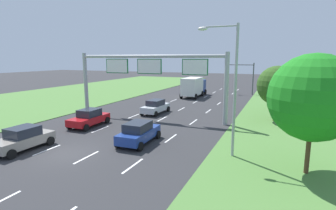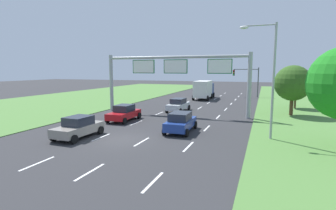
# 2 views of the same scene
# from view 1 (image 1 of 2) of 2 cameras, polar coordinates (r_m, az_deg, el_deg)

# --- Properties ---
(ground_plane) EXTENTS (200.00, 200.00, 0.00)m
(ground_plane) POSITION_cam_1_polar(r_m,az_deg,el_deg) (19.40, -21.31, -9.82)
(ground_plane) COLOR #2D2D30
(grass_verge_left) EXTENTS (24.00, 120.00, 0.06)m
(grass_verge_left) POSITION_cam_1_polar(r_m,az_deg,el_deg) (41.49, -32.57, -0.29)
(grass_verge_left) COLOR #4C7A38
(grass_verge_left) RESTS_ON ground_plane
(lane_dashes_inner_left) EXTENTS (0.14, 62.40, 0.01)m
(lane_dashes_inner_left) POSITION_cam_1_polar(r_m,az_deg,el_deg) (29.62, -7.47, -2.40)
(lane_dashes_inner_left) COLOR white
(lane_dashes_inner_left) RESTS_ON ground_plane
(lane_dashes_inner_right) EXTENTS (0.14, 62.40, 0.01)m
(lane_dashes_inner_right) POSITION_cam_1_polar(r_m,az_deg,el_deg) (28.04, -1.28, -3.03)
(lane_dashes_inner_right) COLOR white
(lane_dashes_inner_right) RESTS_ON ground_plane
(lane_dashes_slip) EXTENTS (0.14, 62.40, 0.01)m
(lane_dashes_slip) POSITION_cam_1_polar(r_m,az_deg,el_deg) (26.82, 5.56, -3.69)
(lane_dashes_slip) COLOR white
(lane_dashes_slip) RESTS_ON ground_plane
(car_near_red) EXTENTS (2.15, 4.30, 1.62)m
(car_near_red) POSITION_cam_1_polar(r_m,az_deg,el_deg) (26.08, -16.80, -2.68)
(car_near_red) COLOR red
(car_near_red) RESTS_ON ground_plane
(car_lead_silver) EXTENTS (2.17, 4.30, 1.65)m
(car_lead_silver) POSITION_cam_1_polar(r_m,az_deg,el_deg) (20.13, -6.41, -5.96)
(car_lead_silver) COLOR navy
(car_lead_silver) RESTS_ON ground_plane
(car_mid_lane) EXTENTS (2.11, 4.42, 1.62)m
(car_mid_lane) POSITION_cam_1_polar(r_m,az_deg,el_deg) (30.67, -2.73, -0.35)
(car_mid_lane) COLOR silver
(car_mid_lane) RESTS_ON ground_plane
(car_far_ahead) EXTENTS (2.19, 4.20, 1.63)m
(car_far_ahead) POSITION_cam_1_polar(r_m,az_deg,el_deg) (21.25, -29.06, -6.39)
(car_far_ahead) COLOR gray
(car_far_ahead) RESTS_ON ground_plane
(box_truck) EXTENTS (2.74, 7.39, 3.23)m
(box_truck) POSITION_cam_1_polar(r_m,az_deg,el_deg) (44.31, 5.64, 4.05)
(box_truck) COLOR navy
(box_truck) RESTS_ON ground_plane
(sign_gantry) EXTENTS (17.24, 0.44, 7.00)m
(sign_gantry) POSITION_cam_1_polar(r_m,az_deg,el_deg) (28.21, -4.22, 7.15)
(sign_gantry) COLOR #9EA0A5
(sign_gantry) RESTS_ON ground_plane
(traffic_light_mast) EXTENTS (4.76, 0.49, 5.60)m
(traffic_light_mast) POSITION_cam_1_polar(r_m,az_deg,el_deg) (48.78, 15.82, 6.79)
(traffic_light_mast) COLOR #47494F
(traffic_light_mast) RESTS_ON ground_plane
(street_lamp) EXTENTS (2.61, 0.32, 8.50)m
(street_lamp) POSITION_cam_1_polar(r_m,az_deg,el_deg) (17.08, 13.22, 5.46)
(street_lamp) COLOR #9EA0A5
(street_lamp) RESTS_ON ground_plane
(roadside_tree_near) EXTENTS (4.72, 4.72, 6.68)m
(roadside_tree_near) POSITION_cam_1_polar(r_m,az_deg,el_deg) (15.94, 29.06, 1.40)
(roadside_tree_near) COLOR #513823
(roadside_tree_near) RESTS_ON ground_plane
(roadside_tree_mid) EXTENTS (3.96, 3.96, 5.68)m
(roadside_tree_mid) POSITION_cam_1_polar(r_m,az_deg,el_deg) (28.60, 22.66, 3.92)
(roadside_tree_mid) COLOR #513823
(roadside_tree_mid) RESTS_ON ground_plane
(roadside_tree_far) EXTENTS (3.37, 3.37, 4.89)m
(roadside_tree_far) POSITION_cam_1_polar(r_m,az_deg,el_deg) (34.87, 24.38, 3.98)
(roadside_tree_far) COLOR #513823
(roadside_tree_far) RESTS_ON ground_plane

